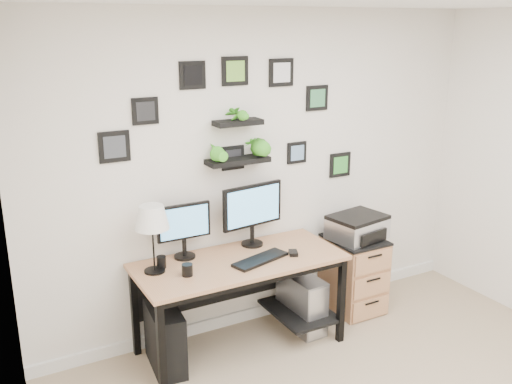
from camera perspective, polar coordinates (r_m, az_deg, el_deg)
room at (r=5.13m, az=0.98°, el=-11.68°), size 4.00×4.00×4.00m
desk at (r=4.45m, az=-1.42°, el=-8.01°), size 1.60×0.70×0.75m
monitor_left at (r=4.33m, az=-7.22°, el=-3.48°), size 0.42×0.17×0.43m
monitor_right at (r=4.53m, az=-0.35°, el=-1.79°), size 0.55×0.20×0.51m
keyboard at (r=4.33m, az=0.43°, el=-6.76°), size 0.49×0.27×0.02m
mouse at (r=4.45m, az=3.75°, el=-6.10°), size 0.10×0.12×0.03m
table_lamp at (r=4.08m, az=-10.37°, el=-2.68°), size 0.25×0.25×0.50m
mug at (r=4.11m, az=-6.88°, el=-7.74°), size 0.08×0.08×0.09m
pen_cup at (r=4.26m, az=-9.44°, el=-6.92°), size 0.07×0.07×0.09m
pc_tower_black at (r=4.40m, az=-9.09°, el=-14.23°), size 0.26×0.50×0.48m
pc_tower_grey at (r=4.86m, az=4.60°, el=-10.94°), size 0.23×0.49×0.47m
file_cabinet at (r=5.19m, az=9.75°, el=-8.06°), size 0.43×0.53×0.67m
printer at (r=5.03m, az=10.11°, el=-3.46°), size 0.52×0.44×0.21m
wall_decor at (r=4.42m, az=-1.57°, el=6.14°), size 2.20×0.18×1.07m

